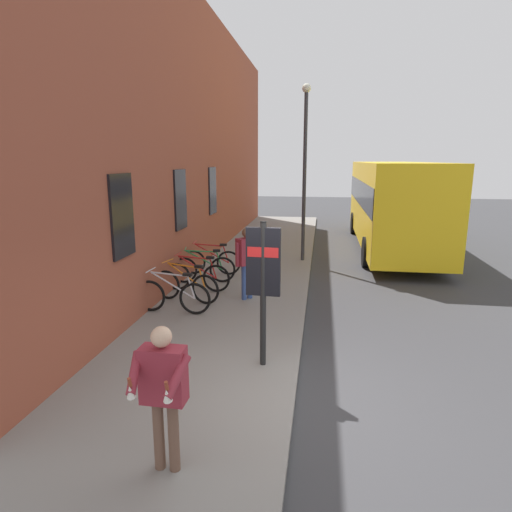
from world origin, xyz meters
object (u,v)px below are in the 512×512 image
object	(u,v)px
bicycle_end_of_row	(211,261)
street_lamp	(305,160)
bicycle_by_door	(173,296)
pedestrian_by_facade	(247,256)
bicycle_far_end	(197,276)
bicycle_beside_lamp	(186,286)
transit_info_sign	(263,271)
city_bus	(392,200)
bicycle_under_window	(204,269)
tourist_with_hotdogs	(163,384)

from	to	relation	value
bicycle_end_of_row	street_lamp	distance (m)	4.53
bicycle_by_door	pedestrian_by_facade	xyz separation A→B (m)	(1.24, -1.45, 0.68)
bicycle_far_end	street_lamp	world-z (taller)	street_lamp
pedestrian_by_facade	street_lamp	bearing A→B (deg)	-14.59
bicycle_beside_lamp	bicycle_end_of_row	world-z (taller)	same
bicycle_beside_lamp	pedestrian_by_facade	distance (m)	1.62
transit_info_sign	pedestrian_by_facade	bearing A→B (deg)	14.09
bicycle_far_end	city_bus	xyz separation A→B (m)	(7.15, -5.84, 1.41)
bicycle_beside_lamp	bicycle_far_end	xyz separation A→B (m)	(0.88, -0.01, 0.00)
bicycle_by_door	bicycle_under_window	world-z (taller)	same
bicycle_beside_lamp	pedestrian_by_facade	world-z (taller)	pedestrian_by_facade
bicycle_by_door	bicycle_under_window	bearing A→B (deg)	-0.73
city_bus	bicycle_by_door	bearing A→B (deg)	146.24
bicycle_beside_lamp	bicycle_under_window	xyz separation A→B (m)	(1.67, 0.02, 0.00)
bicycle_by_door	bicycle_end_of_row	xyz separation A→B (m)	(3.37, -0.02, -0.00)
street_lamp	city_bus	bearing A→B (deg)	-46.12
tourist_with_hotdogs	bicycle_far_end	bearing A→B (deg)	13.33
bicycle_beside_lamp	street_lamp	distance (m)	6.22
bicycle_far_end	pedestrian_by_facade	world-z (taller)	pedestrian_by_facade
bicycle_by_door	tourist_with_hotdogs	distance (m)	5.12
pedestrian_by_facade	bicycle_under_window	bearing A→B (deg)	49.13
bicycle_under_window	pedestrian_by_facade	bearing A→B (deg)	-130.87
bicycle_under_window	pedestrian_by_facade	size ratio (longest dim) A/B	0.99
tourist_with_hotdogs	street_lamp	world-z (taller)	street_lamp
pedestrian_by_facade	tourist_with_hotdogs	world-z (taller)	pedestrian_by_facade
bicycle_end_of_row	pedestrian_by_facade	distance (m)	2.66
bicycle_beside_lamp	transit_info_sign	bearing A→B (deg)	-142.78
bicycle_far_end	transit_info_sign	world-z (taller)	transit_info_sign
bicycle_under_window	pedestrian_by_facade	world-z (taller)	pedestrian_by_facade
bicycle_far_end	pedestrian_by_facade	size ratio (longest dim) A/B	1.01
tourist_with_hotdogs	street_lamp	xyz separation A→B (m)	(10.48, -1.00, 2.29)
bicycle_end_of_row	city_bus	xyz separation A→B (m)	(5.47, -5.89, 1.41)
bicycle_under_window	street_lamp	distance (m)	5.04
bicycle_by_door	tourist_with_hotdogs	size ratio (longest dim) A/B	1.06
bicycle_far_end	transit_info_sign	size ratio (longest dim) A/B	0.74
bicycle_under_window	tourist_with_hotdogs	world-z (taller)	tourist_with_hotdogs
bicycle_beside_lamp	street_lamp	world-z (taller)	street_lamp
bicycle_end_of_row	pedestrian_by_facade	bearing A→B (deg)	-145.98
pedestrian_by_facade	street_lamp	distance (m)	5.09
bicycle_under_window	pedestrian_by_facade	xyz separation A→B (m)	(-1.23, -1.42, 0.68)
bicycle_beside_lamp	bicycle_far_end	distance (m)	0.88
bicycle_end_of_row	street_lamp	world-z (taller)	street_lamp
city_bus	pedestrian_by_facade	xyz separation A→B (m)	(-7.59, 4.45, -0.73)
transit_info_sign	bicycle_under_window	bearing A→B (deg)	26.17
bicycle_far_end	bicycle_under_window	distance (m)	0.79
bicycle_by_door	bicycle_end_of_row	size ratio (longest dim) A/B	1.00
bicycle_beside_lamp	bicycle_under_window	size ratio (longest dim) A/B	1.00
transit_info_sign	bicycle_by_door	bearing A→B (deg)	46.86
bicycle_end_of_row	bicycle_by_door	bearing A→B (deg)	179.68
bicycle_beside_lamp	bicycle_under_window	distance (m)	1.67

